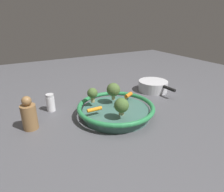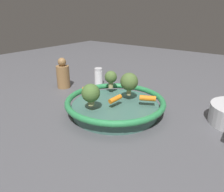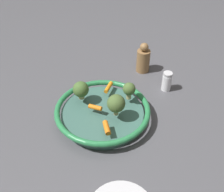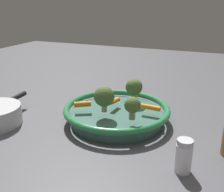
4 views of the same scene
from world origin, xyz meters
name	(u,v)px [view 1 (image 1 of 4)]	position (x,y,z in m)	size (l,w,h in m)	color
ground_plane	(116,116)	(0.00, 0.00, 0.00)	(2.49, 2.49, 0.00)	#4C4C51
serving_bowl	(116,110)	(0.00, 0.00, 0.03)	(0.31, 0.31, 0.05)	#3D665B
baby_carrot_left	(94,109)	(0.10, 0.01, 0.06)	(0.01, 0.01, 0.06)	orange
baby_carrot_near_rim	(121,104)	(-0.01, 0.02, 0.06)	(0.01, 0.01, 0.04)	orange
baby_carrot_back	(129,95)	(-0.09, -0.04, 0.06)	(0.02, 0.02, 0.05)	orange
broccoli_floret_mid	(121,106)	(0.03, 0.08, 0.09)	(0.05, 0.05, 0.06)	tan
broccoli_floret_edge	(113,90)	(-0.02, -0.05, 0.09)	(0.06, 0.06, 0.07)	tan
broccoli_floret_large	(92,93)	(0.07, -0.07, 0.09)	(0.04, 0.04, 0.06)	tan
salt_shaker	(51,103)	(0.22, -0.18, 0.04)	(0.04, 0.04, 0.08)	white
pepper_mill	(29,115)	(0.32, -0.07, 0.05)	(0.05, 0.05, 0.13)	olive
saucepan	(153,86)	(-0.32, -0.15, 0.03)	(0.16, 0.23, 0.06)	silver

